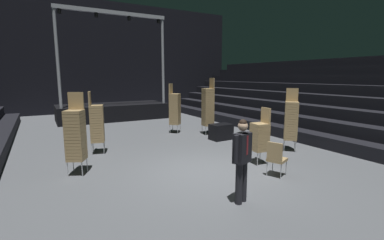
{
  "coord_description": "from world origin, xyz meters",
  "views": [
    {
      "loc": [
        -3.93,
        -6.21,
        2.65
      ],
      "look_at": [
        -0.14,
        0.55,
        1.4
      ],
      "focal_mm": 25.61,
      "sensor_mm": 36.0,
      "label": 1
    }
  ],
  "objects_px": {
    "chair_stack_front_left": "(291,120)",
    "loose_chair_near_man": "(276,157)",
    "chair_stack_mid_left": "(208,107)",
    "chair_stack_rear_left": "(175,108)",
    "stage_riser": "(113,109)",
    "chair_stack_mid_right": "(260,136)",
    "chair_stack_front_right": "(75,134)",
    "equipment_road_case": "(221,132)",
    "chair_stack_mid_centre": "(97,123)",
    "man_with_tie": "(242,156)"
  },
  "relations": [
    {
      "from": "chair_stack_mid_right",
      "to": "equipment_road_case",
      "type": "bearing_deg",
      "value": -8.61
    },
    {
      "from": "chair_stack_front_left",
      "to": "loose_chair_near_man",
      "type": "relative_size",
      "value": 2.35
    },
    {
      "from": "chair_stack_front_left",
      "to": "chair_stack_mid_centre",
      "type": "distance_m",
      "value": 6.77
    },
    {
      "from": "man_with_tie",
      "to": "chair_stack_mid_left",
      "type": "bearing_deg",
      "value": -136.59
    },
    {
      "from": "stage_riser",
      "to": "chair_stack_rear_left",
      "type": "bearing_deg",
      "value": -74.28
    },
    {
      "from": "stage_riser",
      "to": "chair_stack_mid_centre",
      "type": "xyz_separation_m",
      "value": [
        -2.27,
        -7.34,
        0.45
      ]
    },
    {
      "from": "stage_riser",
      "to": "loose_chair_near_man",
      "type": "relative_size",
      "value": 6.75
    },
    {
      "from": "chair_stack_mid_right",
      "to": "chair_stack_rear_left",
      "type": "distance_m",
      "value": 5.41
    },
    {
      "from": "chair_stack_front_right",
      "to": "chair_stack_mid_right",
      "type": "relative_size",
      "value": 1.3
    },
    {
      "from": "chair_stack_mid_centre",
      "to": "loose_chair_near_man",
      "type": "relative_size",
      "value": 2.26
    },
    {
      "from": "chair_stack_mid_right",
      "to": "loose_chair_near_man",
      "type": "relative_size",
      "value": 1.81
    },
    {
      "from": "man_with_tie",
      "to": "chair_stack_front_right",
      "type": "bearing_deg",
      "value": -71.36
    },
    {
      "from": "chair_stack_mid_centre",
      "to": "chair_stack_rear_left",
      "type": "xyz_separation_m",
      "value": [
        3.83,
        1.81,
        0.08
      ]
    },
    {
      "from": "chair_stack_mid_right",
      "to": "chair_stack_mid_centre",
      "type": "distance_m",
      "value": 5.43
    },
    {
      "from": "stage_riser",
      "to": "loose_chair_near_man",
      "type": "xyz_separation_m",
      "value": [
        1.42,
        -11.97,
        -0.08
      ]
    },
    {
      "from": "chair_stack_mid_centre",
      "to": "chair_stack_mid_right",
      "type": "bearing_deg",
      "value": 63.53
    },
    {
      "from": "chair_stack_front_right",
      "to": "chair_stack_rear_left",
      "type": "xyz_separation_m",
      "value": [
        4.71,
        3.68,
        0.04
      ]
    },
    {
      "from": "chair_stack_mid_right",
      "to": "chair_stack_mid_centre",
      "type": "xyz_separation_m",
      "value": [
        -4.08,
        3.58,
        0.21
      ]
    },
    {
      "from": "chair_stack_front_right",
      "to": "chair_stack_mid_centre",
      "type": "xyz_separation_m",
      "value": [
        0.88,
        1.87,
        -0.04
      ]
    },
    {
      "from": "chair_stack_front_right",
      "to": "chair_stack_mid_left",
      "type": "relative_size",
      "value": 0.87
    },
    {
      "from": "chair_stack_front_left",
      "to": "chair_stack_mid_left",
      "type": "bearing_deg",
      "value": -28.65
    },
    {
      "from": "man_with_tie",
      "to": "chair_stack_front_left",
      "type": "distance_m",
      "value": 4.78
    },
    {
      "from": "chair_stack_rear_left",
      "to": "loose_chair_near_man",
      "type": "relative_size",
      "value": 2.44
    },
    {
      "from": "chair_stack_mid_right",
      "to": "chair_stack_rear_left",
      "type": "bearing_deg",
      "value": 8.61
    },
    {
      "from": "equipment_road_case",
      "to": "chair_stack_front_left",
      "type": "bearing_deg",
      "value": -66.24
    },
    {
      "from": "chair_stack_front_left",
      "to": "equipment_road_case",
      "type": "height_order",
      "value": "chair_stack_front_left"
    },
    {
      "from": "chair_stack_mid_left",
      "to": "chair_stack_mid_right",
      "type": "bearing_deg",
      "value": 173.83
    },
    {
      "from": "chair_stack_front_left",
      "to": "chair_stack_mid_right",
      "type": "relative_size",
      "value": 1.3
    },
    {
      "from": "man_with_tie",
      "to": "chair_stack_mid_centre",
      "type": "xyz_separation_m",
      "value": [
        -1.91,
        5.37,
        0.05
      ]
    },
    {
      "from": "chair_stack_front_left",
      "to": "chair_stack_rear_left",
      "type": "height_order",
      "value": "chair_stack_rear_left"
    },
    {
      "from": "man_with_tie",
      "to": "loose_chair_near_man",
      "type": "bearing_deg",
      "value": -177.11
    },
    {
      "from": "stage_riser",
      "to": "man_with_tie",
      "type": "xyz_separation_m",
      "value": [
        -0.36,
        -12.72,
        0.4
      ]
    },
    {
      "from": "stage_riser",
      "to": "equipment_road_case",
      "type": "xyz_separation_m",
      "value": [
        2.64,
        -7.74,
        -0.29
      ]
    },
    {
      "from": "chair_stack_rear_left",
      "to": "equipment_road_case",
      "type": "xyz_separation_m",
      "value": [
        1.08,
        -2.2,
        -0.82
      ]
    },
    {
      "from": "man_with_tie",
      "to": "stage_riser",
      "type": "bearing_deg",
      "value": -111.54
    },
    {
      "from": "stage_riser",
      "to": "chair_stack_mid_right",
      "type": "xyz_separation_m",
      "value": [
        1.81,
        -10.92,
        0.24
      ]
    },
    {
      "from": "chair_stack_rear_left",
      "to": "loose_chair_near_man",
      "type": "distance_m",
      "value": 6.46
    },
    {
      "from": "loose_chair_near_man",
      "to": "chair_stack_front_left",
      "type": "bearing_deg",
      "value": 102.02
    },
    {
      "from": "chair_stack_front_right",
      "to": "chair_stack_mid_right",
      "type": "bearing_deg",
      "value": -171.68
    },
    {
      "from": "chair_stack_front_right",
      "to": "loose_chair_near_man",
      "type": "xyz_separation_m",
      "value": [
        4.58,
        -2.75,
        -0.58
      ]
    },
    {
      "from": "chair_stack_front_left",
      "to": "loose_chair_near_man",
      "type": "height_order",
      "value": "chair_stack_front_left"
    },
    {
      "from": "chair_stack_front_right",
      "to": "equipment_road_case",
      "type": "relative_size",
      "value": 2.47
    },
    {
      "from": "chair_stack_mid_centre",
      "to": "stage_riser",
      "type": "bearing_deg",
      "value": 177.65
    },
    {
      "from": "chair_stack_front_right",
      "to": "loose_chair_near_man",
      "type": "height_order",
      "value": "chair_stack_front_right"
    },
    {
      "from": "chair_stack_front_right",
      "to": "chair_stack_mid_centre",
      "type": "height_order",
      "value": "chair_stack_front_right"
    },
    {
      "from": "stage_riser",
      "to": "chair_stack_front_right",
      "type": "bearing_deg",
      "value": -108.9
    },
    {
      "from": "chair_stack_rear_left",
      "to": "loose_chair_near_man",
      "type": "height_order",
      "value": "chair_stack_rear_left"
    },
    {
      "from": "chair_stack_mid_right",
      "to": "equipment_road_case",
      "type": "distance_m",
      "value": 3.34
    },
    {
      "from": "chair_stack_mid_left",
      "to": "stage_riser",
      "type": "bearing_deg",
      "value": 28.31
    },
    {
      "from": "chair_stack_front_left",
      "to": "chair_stack_mid_left",
      "type": "height_order",
      "value": "chair_stack_mid_left"
    }
  ]
}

